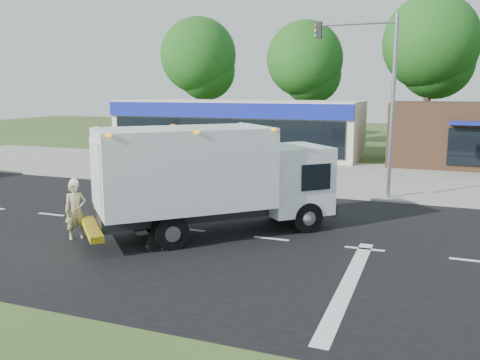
{
  "coord_description": "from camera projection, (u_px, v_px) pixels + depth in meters",
  "views": [
    {
      "loc": [
        4.81,
        -15.3,
        4.84
      ],
      "look_at": [
        -1.49,
        1.01,
        1.7
      ],
      "focal_mm": 38.0,
      "sensor_mm": 36.0,
      "label": 1
    }
  ],
  "objects": [
    {
      "name": "ems_box_truck",
      "position": [
        211.0,
        173.0,
        16.78
      ],
      "size": [
        7.67,
        7.49,
        3.64
      ],
      "rotation": [
        0.0,
        0.0,
        0.76
      ],
      "color": "black",
      "rests_on": "ground"
    },
    {
      "name": "background_trees",
      "position": [
        367.0,
        57.0,
        41.46
      ],
      "size": [
        36.77,
        7.39,
        12.1
      ],
      "color": "#332114",
      "rests_on": "ground"
    },
    {
      "name": "brown_storefront",
      "position": [
        473.0,
        134.0,
        32.12
      ],
      "size": [
        10.0,
        6.7,
        4.0
      ],
      "color": "#382316",
      "rests_on": "ground"
    },
    {
      "name": "parking_apron",
      "position": [
        344.0,
        173.0,
        29.46
      ],
      "size": [
        60.0,
        9.0,
        0.02
      ],
      "primitive_type": "cube",
      "color": "gray",
      "rests_on": "ground"
    },
    {
      "name": "road_asphalt",
      "position": [
        271.0,
        239.0,
        16.61
      ],
      "size": [
        60.0,
        14.0,
        0.02
      ],
      "primitive_type": "cube",
      "color": "black",
      "rests_on": "ground"
    },
    {
      "name": "retail_strip_mall",
      "position": [
        237.0,
        127.0,
        37.74
      ],
      "size": [
        18.0,
        6.2,
        4.0
      ],
      "color": "#BFB69F",
      "rests_on": "ground"
    },
    {
      "name": "lane_markings",
      "position": [
        301.0,
        256.0,
        14.88
      ],
      "size": [
        55.2,
        7.0,
        0.01
      ],
      "color": "silver",
      "rests_on": "road_asphalt"
    },
    {
      "name": "traffic_signal_pole",
      "position": [
        378.0,
        87.0,
        21.88
      ],
      "size": [
        3.51,
        0.25,
        8.0
      ],
      "color": "gray",
      "rests_on": "ground"
    },
    {
      "name": "sidewalk",
      "position": [
        324.0,
        191.0,
        24.12
      ],
      "size": [
        60.0,
        2.4,
        0.12
      ],
      "primitive_type": "cube",
      "color": "gray",
      "rests_on": "ground"
    },
    {
      "name": "ground",
      "position": [
        271.0,
        239.0,
        16.61
      ],
      "size": [
        120.0,
        120.0,
        0.0
      ],
      "primitive_type": "plane",
      "color": "#385123",
      "rests_on": "ground"
    },
    {
      "name": "emergency_worker",
      "position": [
        75.0,
        209.0,
        16.47
      ],
      "size": [
        0.79,
        0.83,
        2.01
      ],
      "rotation": [
        0.0,
        0.0,
        0.91
      ],
      "color": "tan",
      "rests_on": "ground"
    }
  ]
}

